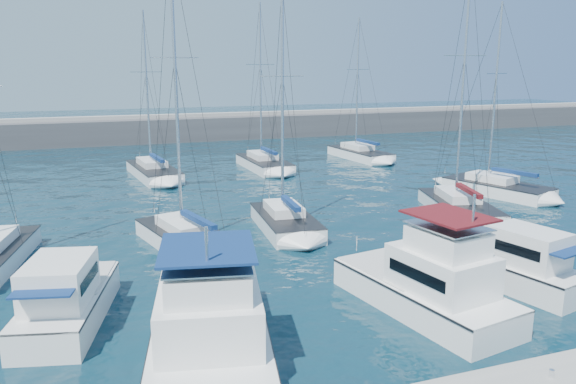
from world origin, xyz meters
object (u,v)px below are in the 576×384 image
object	(u,v)px
sailboat_mid_c	(285,221)
motor_yacht_stbd_outer	(515,266)
motor_yacht_port_outer	(66,302)
sailboat_back_c	(360,154)
motor_yacht_port_inner	(210,328)
motor_yacht_stbd_inner	(429,286)
sailboat_mid_d	(459,207)
sailboat_back_a	(154,171)
sailboat_mid_b	(188,239)
sailboat_back_b	(264,163)
sailboat_mid_e	(497,188)

from	to	relation	value
sailboat_mid_c	motor_yacht_stbd_outer	bearing A→B (deg)	-55.60
motor_yacht_port_outer	sailboat_back_c	distance (m)	42.38
motor_yacht_port_inner	motor_yacht_stbd_inner	distance (m)	9.06
motor_yacht_port_inner	sailboat_mid_d	xyz separation A→B (m)	(19.57, 13.07, -0.59)
motor_yacht_stbd_inner	motor_yacht_stbd_outer	size ratio (longest dim) A/B	1.22
sailboat_back_a	sailboat_mid_d	bearing A→B (deg)	-55.32
sailboat_back_c	sailboat_mid_d	bearing A→B (deg)	-106.35
sailboat_back_c	sailboat_mid_b	bearing A→B (deg)	-139.31
sailboat_mid_b	sailboat_back_a	size ratio (longest dim) A/B	1.11
motor_yacht_stbd_inner	sailboat_back_b	size ratio (longest dim) A/B	0.54
sailboat_mid_b	sailboat_mid_d	xyz separation A→B (m)	(18.28, 1.04, 0.00)
sailboat_back_b	sailboat_mid_e	bearing A→B (deg)	-52.18
sailboat_mid_c	sailboat_back_c	distance (m)	27.62
motor_yacht_stbd_outer	sailboat_mid_d	distance (m)	12.50
motor_yacht_port_inner	sailboat_back_c	xyz separation A→B (m)	(23.66, 35.92, -0.61)
sailboat_mid_b	sailboat_mid_c	xyz separation A→B (m)	(6.15, 1.54, -0.00)
sailboat_mid_c	sailboat_mid_e	distance (m)	18.81
motor_yacht_port_inner	sailboat_back_b	size ratio (longest dim) A/B	0.61
sailboat_mid_b	sailboat_back_b	bearing A→B (deg)	48.65
sailboat_back_a	sailboat_mid_b	bearing A→B (deg)	-98.47
sailboat_mid_b	sailboat_mid_d	world-z (taller)	sailboat_mid_d
sailboat_back_c	motor_yacht_stbd_inner	bearing A→B (deg)	-118.73
motor_yacht_port_outer	motor_yacht_port_inner	xyz separation A→B (m)	(4.67, -4.40, 0.19)
motor_yacht_port_outer	motor_yacht_stbd_outer	size ratio (longest dim) A/B	1.03
motor_yacht_port_inner	sailboat_mid_b	world-z (taller)	sailboat_mid_b
sailboat_back_a	sailboat_back_c	bearing A→B (deg)	0.59
motor_yacht_stbd_outer	sailboat_mid_c	world-z (taller)	sailboat_mid_c
sailboat_back_b	sailboat_back_c	world-z (taller)	sailboat_back_b
motor_yacht_port_outer	sailboat_back_b	distance (m)	33.69
motor_yacht_stbd_inner	sailboat_mid_b	xyz separation A→B (m)	(-7.75, 11.36, -0.59)
motor_yacht_port_outer	sailboat_mid_d	bearing A→B (deg)	33.56
motor_yacht_stbd_inner	sailboat_back_b	xyz separation A→B (m)	(3.21, 32.87, -0.61)
sailboat_mid_c	sailboat_back_a	size ratio (longest dim) A/B	1.00
motor_yacht_port_inner	sailboat_mid_d	distance (m)	23.54
motor_yacht_stbd_inner	sailboat_mid_b	bearing A→B (deg)	113.86
motor_yacht_port_inner	sailboat_mid_b	bearing A→B (deg)	95.46
sailboat_mid_d	sailboat_mid_b	bearing A→B (deg)	-161.47
motor_yacht_port_outer	motor_yacht_stbd_outer	xyz separation A→B (m)	(18.92, -2.65, 0.00)
motor_yacht_port_outer	sailboat_mid_e	world-z (taller)	sailboat_mid_e
sailboat_back_c	sailboat_back_b	bearing A→B (deg)	-174.40
sailboat_mid_d	sailboat_mid_e	distance (m)	7.52
sailboat_mid_c	sailboat_back_b	bearing A→B (deg)	80.85
motor_yacht_port_outer	sailboat_back_a	size ratio (longest dim) A/B	0.49
motor_yacht_stbd_outer	sailboat_back_b	distance (m)	31.85
motor_yacht_stbd_inner	sailboat_mid_d	size ratio (longest dim) A/B	0.51
sailboat_mid_d	sailboat_back_b	distance (m)	21.74
sailboat_back_b	motor_yacht_stbd_inner	bearing A→B (deg)	-97.50
sailboat_mid_e	motor_yacht_stbd_outer	bearing A→B (deg)	-146.42
motor_yacht_stbd_inner	sailboat_mid_e	distance (m)	23.56
motor_yacht_port_inner	sailboat_mid_b	size ratio (longest dim) A/B	0.59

